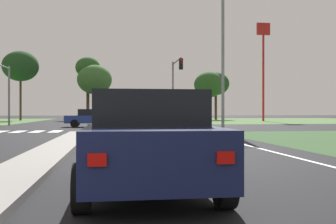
{
  "coord_description": "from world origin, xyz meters",
  "views": [
    {
      "loc": [
        1.84,
        -1.32,
        1.28
      ],
      "look_at": [
        7.07,
        36.24,
        1.24
      ],
      "focal_mm": 42.35,
      "sensor_mm": 36.0,
      "label": 1
    }
  ],
  "objects": [
    {
      "name": "pedestrian_at_median",
      "position": [
        0.06,
        39.51,
        1.3
      ],
      "size": [
        0.34,
        0.34,
        1.9
      ],
      "rotation": [
        0.0,
        0.0,
        3.96
      ],
      "color": "#335184",
      "rests_on": "median_island_far"
    },
    {
      "name": "edge_line_right",
      "position": [
        6.85,
        12.0,
        0.01
      ],
      "size": [
        0.14,
        24.0,
        0.01
      ],
      "primitive_type": "cube",
      "color": "silver",
      "rests_on": "ground"
    },
    {
      "name": "car_white_near",
      "position": [
        5.64,
        20.61,
        0.8
      ],
      "size": [
        1.94,
        4.47,
        1.57
      ],
      "color": "silver",
      "rests_on": "ground"
    },
    {
      "name": "lane_dash_third",
      "position": [
        3.5,
        17.1,
        0.01
      ],
      "size": [
        0.14,
        2.0,
        0.01
      ],
      "primitive_type": "cube",
      "color": "silver",
      "rests_on": "ground"
    },
    {
      "name": "street_lamp_second",
      "position": [
        8.78,
        23.88,
        5.66
      ],
      "size": [
        2.59,
        0.56,
        10.18
      ],
      "color": "gray",
      "rests_on": "ground"
    },
    {
      "name": "treeline_fifth",
      "position": [
        16.73,
        59.07,
        5.48
      ],
      "size": [
        4.7,
        4.7,
        7.49
      ],
      "color": "#423323",
      "rests_on": "ground"
    },
    {
      "name": "car_blue_second",
      "position": [
        0.17,
        32.21,
        0.76
      ],
      "size": [
        4.6,
        2.0,
        1.48
      ],
      "rotation": [
        0.0,
        0.0,
        -1.57
      ],
      "color": "navy",
      "rests_on": "ground"
    },
    {
      "name": "median_island_far",
      "position": [
        0.0,
        55.0,
        0.07
      ],
      "size": [
        1.2,
        36.0,
        0.14
      ],
      "primitive_type": "cube",
      "color": "gray",
      "rests_on": "ground"
    },
    {
      "name": "lane_dash_second",
      "position": [
        3.5,
        11.1,
        0.01
      ],
      "size": [
        0.14,
        2.0,
        0.01
      ],
      "primitive_type": "cube",
      "color": "silver",
      "rests_on": "ground"
    },
    {
      "name": "ground_plane",
      "position": [
        0.0,
        30.0,
        0.0
      ],
      "size": [
        200.0,
        200.0,
        0.0
      ],
      "primitive_type": "plane",
      "color": "black"
    },
    {
      "name": "traffic_signal_far_right",
      "position": [
        7.6,
        34.88,
        4.21
      ],
      "size": [
        0.32,
        4.95,
        6.12
      ],
      "color": "gray",
      "rests_on": "ground"
    },
    {
      "name": "traffic_signal_far_left",
      "position": [
        -7.6,
        34.64,
        3.82
      ],
      "size": [
        0.32,
        5.3,
        5.47
      ],
      "color": "gray",
      "rests_on": "ground"
    },
    {
      "name": "crosswalk_bar_fourth",
      "position": [
        -2.95,
        24.8,
        0.01
      ],
      "size": [
        0.7,
        2.8,
        0.01
      ],
      "primitive_type": "cube",
      "color": "silver",
      "rests_on": "ground"
    },
    {
      "name": "median_island_near",
      "position": [
        0.0,
        11.0,
        0.07
      ],
      "size": [
        1.2,
        22.0,
        0.14
      ],
      "primitive_type": "cube",
      "color": "gray",
      "rests_on": "ground"
    },
    {
      "name": "car_navy_third",
      "position": [
        2.38,
        5.1,
        0.81
      ],
      "size": [
        2.06,
        4.4,
        1.59
      ],
      "color": "#161E47",
      "rests_on": "ground"
    },
    {
      "name": "treeline_third",
      "position": [
        -1.94,
        59.9,
        7.84
      ],
      "size": [
        3.73,
        3.73,
        9.57
      ],
      "color": "#423323",
      "rests_on": "ground"
    },
    {
      "name": "crosswalk_bar_fifth",
      "position": [
        -1.8,
        24.8,
        0.01
      ],
      "size": [
        0.7,
        2.8,
        0.01
      ],
      "primitive_type": "cube",
      "color": "silver",
      "rests_on": "ground"
    },
    {
      "name": "treeline_fourth",
      "position": [
        -0.86,
        58.23,
        6.02
      ],
      "size": [
        5.11,
        5.11,
        8.2
      ],
      "color": "#423323",
      "rests_on": "ground"
    },
    {
      "name": "crosswalk_bar_third",
      "position": [
        -4.1,
        24.8,
        0.01
      ],
      "size": [
        0.7,
        2.8,
        0.01
      ],
      "primitive_type": "cube",
      "color": "silver",
      "rests_on": "ground"
    },
    {
      "name": "stop_bar_near",
      "position": [
        3.8,
        23.0,
        0.01
      ],
      "size": [
        6.4,
        0.5,
        0.01
      ],
      "primitive_type": "cube",
      "color": "silver",
      "rests_on": "ground"
    },
    {
      "name": "lane_dash_near",
      "position": [
        3.5,
        5.1,
        0.01
      ],
      "size": [
        0.14,
        2.0,
        0.01
      ],
      "primitive_type": "cube",
      "color": "silver",
      "rests_on": "ground"
    },
    {
      "name": "car_silver_fourth",
      "position": [
        7.94,
        31.74,
        0.82
      ],
      "size": [
        4.22,
        2.07,
        1.62
      ],
      "rotation": [
        0.0,
        0.0,
        1.57
      ],
      "color": "#B7B7BC",
      "rests_on": "ground"
    },
    {
      "name": "fastfood_pole_sign",
      "position": [
        21.76,
        49.32,
        9.45
      ],
      "size": [
        1.8,
        0.4,
        13.13
      ],
      "color": "red",
      "rests_on": "ground"
    },
    {
      "name": "grass_verge_far_right",
      "position": [
        25.5,
        54.5,
        0.0
      ],
      "size": [
        35.0,
        35.0,
        0.01
      ],
      "primitive_type": "cube",
      "color": "#476B38",
      "rests_on": "ground"
    },
    {
      "name": "treeline_second",
      "position": [
        -11.37,
        58.12,
        7.81
      ],
      "size": [
        5.12,
        5.12,
        10.02
      ],
      "color": "#423323",
      "rests_on": "ground"
    },
    {
      "name": "treeline_sixth",
      "position": [
        17.98,
        59.68,
        5.65
      ],
      "size": [
        4.25,
        4.25,
        7.49
      ],
      "color": "#423323",
      "rests_on": "ground"
    }
  ]
}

